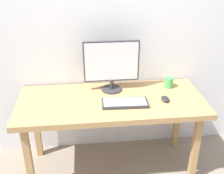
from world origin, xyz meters
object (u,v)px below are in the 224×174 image
desk (111,107)px  coffee_mug (169,82)px  keyboard_primary (125,103)px  mouse (165,99)px  monitor (111,64)px

desk → coffee_mug: bearing=17.7°
desk → keyboard_primary: bearing=-41.8°
keyboard_primary → desk: bearing=138.2°
mouse → keyboard_primary: bearing=-178.3°
coffee_mug → monitor: bearing=179.1°
mouse → coffee_mug: coffee_mug is taller
keyboard_primary → mouse: size_ratio=3.71×
desk → mouse: 0.47m
keyboard_primary → mouse: bearing=4.2°
monitor → mouse: (0.43, -0.25, -0.23)m
mouse → coffee_mug: bearing=64.9°
coffee_mug → keyboard_primary: bearing=-149.1°
desk → mouse: (0.46, -0.07, 0.09)m
coffee_mug → desk: bearing=-162.3°
mouse → coffee_mug: (0.10, 0.25, 0.03)m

